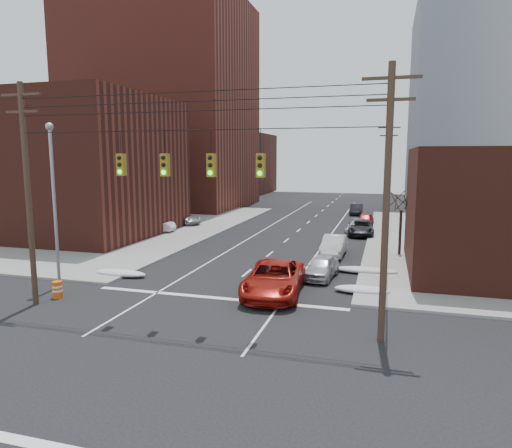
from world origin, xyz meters
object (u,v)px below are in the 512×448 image
Objects in this scene: parked_car_d at (357,227)px; red_pickup at (274,278)px; parked_car_b at (334,246)px; lot_car_a at (152,224)px; construction_barrel at (57,289)px; parked_car_e at (365,220)px; lot_car_c at (84,232)px; lot_car_d at (118,223)px; parked_car_f at (356,209)px; parked_car_a at (321,267)px; parked_car_c at (361,228)px; lot_car_b at (183,218)px.

red_pickup is at bearing -90.96° from parked_car_d.
lot_car_a reaches higher than parked_car_b.
lot_car_a is 20.75m from construction_barrel.
parked_car_e is at bearing -67.34° from lot_car_a.
lot_car_d is (-0.19, 5.79, 0.01)m from lot_car_c.
construction_barrel is (-12.96, -40.46, -0.24)m from parked_car_f.
parked_car_d is at bearing -92.46° from parked_car_e.
lot_car_c is at bearing 136.22° from lot_car_a.
parked_car_a reaches higher than construction_barrel.
parked_car_d is at bearing -100.43° from lot_car_d.
parked_car_a is at bearing -98.39° from parked_car_c.
parked_car_f is 23.07m from lot_car_b.
parked_car_e is at bearing 91.82° from parked_car_d.
parked_car_f is (-1.60, 9.94, -0.00)m from parked_car_e.
red_pickup reaches higher than parked_car_e.
parked_car_e is 0.89× the size of lot_car_b.
parked_car_b is 1.02× the size of lot_car_a.
parked_car_b is at bearing -101.87° from parked_car_c.
lot_car_c is at bearing -161.65° from parked_car_c.
parked_car_a is 25.05m from lot_car_b.
lot_car_b is (-17.67, 10.97, 0.04)m from parked_car_b.
parked_car_f is (-1.09, 15.23, 0.05)m from parked_car_d.
lot_car_a is at bearing -29.35° from lot_car_c.
lot_car_b reaches higher than parked_car_a.
lot_car_d is at bearing 11.23° from lot_car_c.
construction_barrel is (-12.96, -14.66, -0.29)m from parked_car_b.
parked_car_c reaches higher than parked_car_e.
construction_barrel is at bearing -123.84° from parked_car_c.
lot_car_d reaches higher than parked_car_d.
parked_car_b reaches higher than parked_car_a.
parked_car_e is at bearing -89.13° from lot_car_d.
parked_car_f reaches higher than parked_car_a.
lot_car_b reaches higher than construction_barrel.
parked_car_a reaches higher than parked_car_d.
parked_car_b is at bearing -81.48° from lot_car_c.
parked_car_c is 5.64× the size of construction_barrel.
parked_car_e is (1.60, 22.63, 0.01)m from parked_car_a.
parked_car_c reaches higher than parked_car_a.
red_pickup is 26.97m from parked_car_e.
lot_car_b is (-17.67, -14.82, 0.09)m from parked_car_f.
parked_car_c is at bearing -69.75° from lot_car_b.
lot_car_d is (-20.56, 16.99, -0.12)m from red_pickup.
parked_car_a is 0.91× the size of parked_car_d.
parked_car_a is 23.49m from lot_car_c.
parked_car_b is at bearing -88.62° from parked_car_d.
parked_car_b is 19.12m from lot_car_a.
parked_car_d is at bearing 92.10° from parked_car_a.
parked_car_b is 0.91× the size of parked_car_c.
parked_car_c is (3.49, 20.67, -0.18)m from red_pickup.
parked_car_c is 16.06m from parked_car_f.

